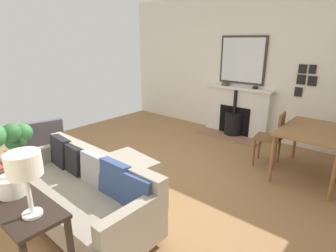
{
  "coord_description": "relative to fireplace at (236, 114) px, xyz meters",
  "views": [
    {
      "loc": [
        2.39,
        2.63,
        1.97
      ],
      "look_at": [
        -0.63,
        0.05,
        0.69
      ],
      "focal_mm": 28.89,
      "sensor_mm": 36.0,
      "label": 1
    }
  ],
  "objects": [
    {
      "name": "photo_gallery_row",
      "position": [
        -0.12,
        1.22,
        0.85
      ],
      "size": [
        0.02,
        0.34,
        0.58
      ],
      "color": "black"
    },
    {
      "name": "ground_plane",
      "position": [
        2.77,
        -0.12,
        -0.45
      ],
      "size": [
        5.93,
        5.77,
        0.01
      ],
      "primitive_type": "cube",
      "color": "olive"
    },
    {
      "name": "dining_table",
      "position": [
        1.02,
        1.74,
        0.21
      ],
      "size": [
        1.18,
        0.86,
        0.75
      ],
      "color": "olive",
      "rests_on": "ground"
    },
    {
      "name": "mantel_bowl_near",
      "position": [
        -0.01,
        -0.3,
        0.61
      ],
      "size": [
        0.16,
        0.16,
        0.05
      ],
      "color": "#47382D",
      "rests_on": "fireplace"
    },
    {
      "name": "console_table",
      "position": [
        4.54,
        0.05,
        0.23
      ],
      "size": [
        0.38,
        1.7,
        0.77
      ],
      "color": "black",
      "rests_on": "ground"
    },
    {
      "name": "table_lamp_far_end",
      "position": [
        4.54,
        0.69,
        0.7
      ],
      "size": [
        0.23,
        0.23,
        0.48
      ],
      "color": "white",
      "rests_on": "console_table"
    },
    {
      "name": "dining_chair_near_fireplace",
      "position": [
        1.01,
        1.17,
        0.08
      ],
      "size": [
        0.45,
        0.45,
        0.89
      ],
      "color": "brown",
      "rests_on": "ground"
    },
    {
      "name": "wall_left",
      "position": [
        -0.19,
        -0.12,
        0.99
      ],
      "size": [
        0.12,
        5.77,
        2.88
      ],
      "primitive_type": "cube",
      "color": "silver",
      "rests_on": "ground"
    },
    {
      "name": "mantel_bowl_far",
      "position": [
        -0.01,
        0.37,
        0.61
      ],
      "size": [
        0.11,
        0.11,
        0.05
      ],
      "color": "black",
      "rests_on": "fireplace"
    },
    {
      "name": "armchair_accent",
      "position": [
        3.4,
        -1.65,
        -0.02
      ],
      "size": [
        0.8,
        0.72,
        0.79
      ],
      "color": "#4C3321",
      "rests_on": "ground"
    },
    {
      "name": "mirror_over_mantel",
      "position": [
        -0.1,
        0.0,
        1.12
      ],
      "size": [
        0.04,
        0.98,
        0.95
      ],
      "color": "#2D2823"
    },
    {
      "name": "sofa",
      "position": [
        3.78,
        0.05,
        -0.1
      ],
      "size": [
        0.81,
        2.01,
        0.78
      ],
      "color": "#B2B2B7",
      "rests_on": "ground"
    },
    {
      "name": "potted_plant",
      "position": [
        4.51,
        0.3,
        0.69
      ],
      "size": [
        0.45,
        0.43,
        0.64
      ],
      "color": "silver",
      "rests_on": "console_table"
    },
    {
      "name": "ottoman",
      "position": [
        2.99,
        -0.11,
        -0.2
      ],
      "size": [
        0.71,
        0.83,
        0.41
      ],
      "color": "#B2B2B7",
      "rests_on": "ground"
    },
    {
      "name": "fireplace",
      "position": [
        0.0,
        0.0,
        0.0
      ],
      "size": [
        0.6,
        1.47,
        1.03
      ],
      "color": "#93664C",
      "rests_on": "ground"
    }
  ]
}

